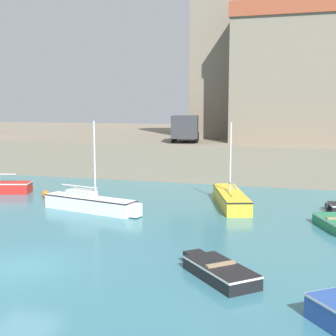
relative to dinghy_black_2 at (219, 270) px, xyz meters
The scene contains 8 objects.
ground_plane 7.31m from the dinghy_black_2, behind, with size 200.00×200.00×0.00m, color teal.
quay_seawall 39.52m from the dinghy_black_2, 100.56° to the left, with size 120.00×40.00×2.90m, color gray.
dinghy_black_2 is the anchor object (origin of this frame).
sailboat_yellow_4 12.04m from the dinghy_black_2, 97.54° to the left, with size 3.25×6.64×4.94m.
sailboat_white_5 12.01m from the dinghy_black_2, 137.86° to the left, with size 6.30×2.41×5.10m.
mooring_buoy 17.14m from the dinghy_black_2, 141.42° to the left, with size 0.49×0.49×0.49m, color orange.
church 31.72m from the dinghy_black_2, 90.59° to the left, with size 13.61×18.21×17.03m.
truck_on_quay 23.75m from the dinghy_black_2, 107.80° to the left, with size 2.90×4.63×2.20m.
Camera 1 is at (10.13, -14.46, 5.95)m, focal length 50.00 mm.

